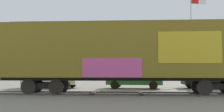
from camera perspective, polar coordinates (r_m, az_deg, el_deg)
The scene contains 8 objects.
ground_plane at distance 16.60m, azimuth 1.56°, elevation -8.07°, with size 260.00×260.00×0.00m, color slate.
track at distance 16.63m, azimuth 2.88°, elevation -7.92°, with size 59.95×5.95×0.08m.
freight_car at distance 16.60m, azimuth 3.64°, elevation 0.86°, with size 16.10×4.00×4.53m.
flagpole at distance 27.89m, azimuth 17.12°, elevation 6.68°, with size 1.70×0.38×9.27m.
hillside at distance 94.58m, azimuth -0.17°, elevation -0.93°, with size 137.36×36.76×13.68m.
parked_car_silver at distance 22.38m, azimuth -12.89°, elevation -4.46°, with size 4.75×2.42×1.77m.
parked_car_green at distance 21.30m, azimuth 4.77°, elevation -4.73°, with size 4.55×2.38×1.60m.
parked_car_black at distance 22.68m, azimuth 20.18°, elevation -4.43°, with size 4.45×2.12×1.65m.
Camera 1 is at (-0.60, -16.52, 1.48)m, focal length 42.93 mm.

